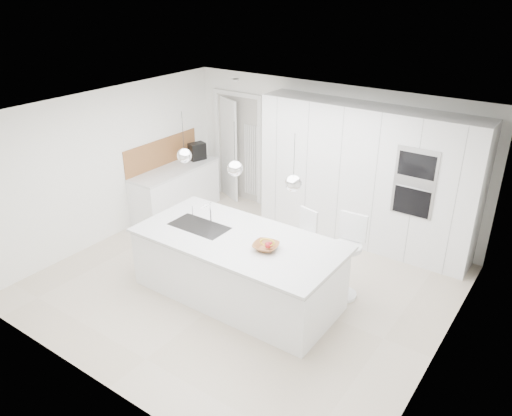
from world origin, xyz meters
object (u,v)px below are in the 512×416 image
Objects in this scene: fruit_bowl at (266,247)px; bar_stool_left at (303,245)px; bar_stool_right at (346,258)px; espresso_machine at (197,151)px; island_base at (237,269)px.

fruit_bowl is 0.32× the size of bar_stool_left.
bar_stool_right reaches higher than fruit_bowl.
fruit_bowl is at bearing -16.55° from espresso_machine.
island_base is 3.36m from espresso_machine.
fruit_bowl is at bearing -134.49° from bar_stool_right.
island_base is 8.48× the size of fruit_bowl.
bar_stool_left reaches higher than fruit_bowl.
island_base is 1.09m from bar_stool_left.
island_base is 0.70m from fruit_bowl.
bar_stool_left is at bearing -2.10° from espresso_machine.
bar_stool_left is 0.85× the size of bar_stool_right.
fruit_bowl is 3.68m from espresso_machine.
island_base is 2.31× the size of bar_stool_right.
espresso_machine is at bearing 172.27° from bar_stool_left.
espresso_machine is at bearing 144.82° from fruit_bowl.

